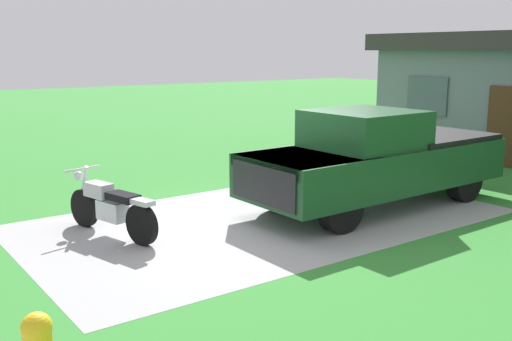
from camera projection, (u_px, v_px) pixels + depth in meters
name	position (u px, v px, depth m)	size (l,w,h in m)	color
ground_plane	(265.00, 219.00, 10.72)	(80.00, 80.00, 0.00)	#358533
driveway_pad	(265.00, 219.00, 10.72)	(4.83, 8.51, 0.01)	#A3A3A3
motorcycle	(111.00, 207.00, 9.69)	(2.18, 0.87, 1.09)	black
pickup_truck	(379.00, 158.00, 11.47)	(2.09, 5.66, 1.90)	black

